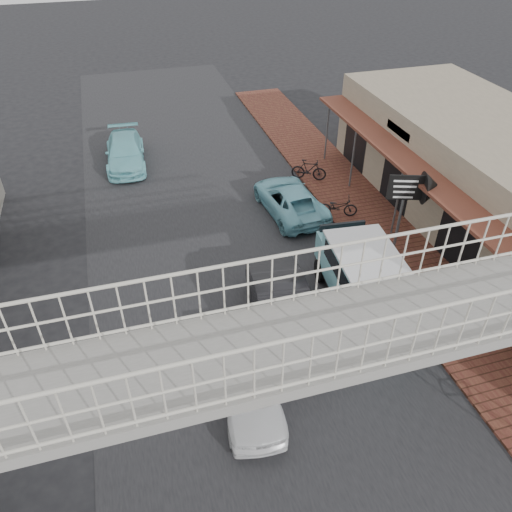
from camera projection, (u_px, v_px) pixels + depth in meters
ground at (265, 362)px, 14.88m from camera, size 120.00×120.00×0.00m
road_strip at (265, 362)px, 14.87m from camera, size 10.00×60.00×0.01m
sidewalk at (407, 264)px, 18.60m from camera, size 3.00×40.00×0.10m
shophouse_row at (507, 189)px, 19.19m from camera, size 7.20×18.00×4.00m
footbridge at (326, 404)px, 9.90m from camera, size 16.40×2.40×6.34m
white_hatchback at (250, 385)px, 13.40m from camera, size 1.97×3.96×1.30m
dark_sedan at (283, 311)px, 15.51m from camera, size 2.18×4.91×1.57m
angkot_curb at (290, 199)px, 21.28m from camera, size 2.40×4.63×1.25m
angkot_far at (125, 152)px, 24.90m from camera, size 2.11×4.64×1.32m
angkot_van at (365, 274)px, 16.00m from camera, size 2.42×4.63×2.19m
motorcycle_near at (338, 207)px, 20.96m from camera, size 1.75×1.11×0.87m
motorcycle_far at (309, 170)px, 23.50m from camera, size 1.68×1.19×1.00m
arrow_sign at (429, 189)px, 17.66m from camera, size 1.99×1.33×3.29m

